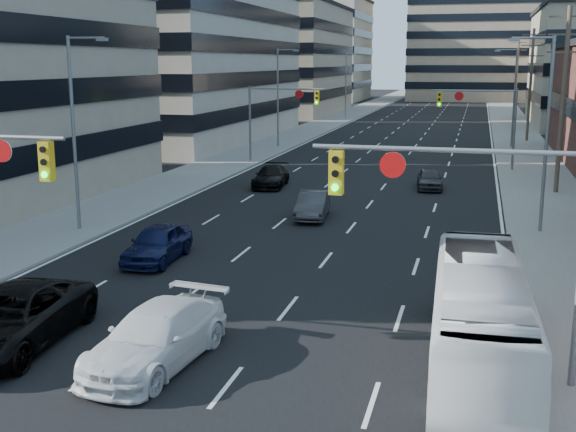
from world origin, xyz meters
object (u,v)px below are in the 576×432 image
(black_pickup, at_px, (11,318))
(transit_bus, at_px, (480,318))
(white_van, at_px, (156,337))
(sedan_blue, at_px, (157,243))

(black_pickup, distance_m, transit_bus, 12.82)
(black_pickup, xyz_separation_m, white_van, (4.44, -0.09, -0.06))
(black_pickup, height_order, transit_bus, transit_bus)
(white_van, height_order, sedan_blue, white_van)
(black_pickup, bearing_deg, transit_bus, 4.32)
(white_van, bearing_deg, transit_bus, 19.51)
(white_van, bearing_deg, black_pickup, -174.94)
(black_pickup, height_order, sedan_blue, black_pickup)
(white_van, distance_m, sedan_blue, 10.25)
(transit_bus, bearing_deg, sedan_blue, 147.58)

